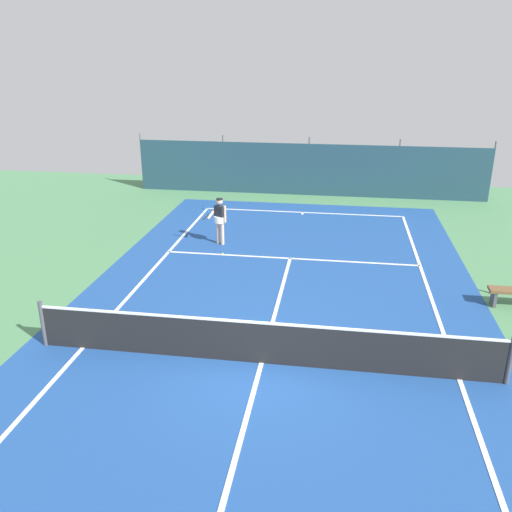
% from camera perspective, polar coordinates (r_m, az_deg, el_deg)
% --- Properties ---
extents(ground_plane, '(36.00, 36.00, 0.00)m').
position_cam_1_polar(ground_plane, '(11.87, 0.59, -11.26)').
color(ground_plane, '#4C8456').
extents(court_surface, '(11.02, 26.60, 0.01)m').
position_cam_1_polar(court_surface, '(11.87, 0.59, -11.24)').
color(court_surface, '#1E478C').
rests_on(court_surface, ground).
extents(tennis_net, '(10.12, 0.10, 1.10)m').
position_cam_1_polar(tennis_net, '(11.61, 0.60, -9.12)').
color(tennis_net, black).
rests_on(tennis_net, ground).
extents(back_fence, '(16.30, 0.98, 2.70)m').
position_cam_1_polar(back_fence, '(26.08, 5.60, 8.13)').
color(back_fence, '#1E3D4C').
rests_on(back_fence, ground).
extents(tennis_player, '(0.86, 0.62, 1.64)m').
position_cam_1_polar(tennis_player, '(18.68, -3.88, 4.07)').
color(tennis_player, '#D8AD8C').
rests_on(tennis_player, ground).
extents(tennis_ball_near_player, '(0.07, 0.07, 0.07)m').
position_cam_1_polar(tennis_ball_near_player, '(17.94, -3.58, 0.25)').
color(tennis_ball_near_player, '#CCDB33').
rests_on(tennis_ball_near_player, ground).
extents(parked_car, '(2.36, 4.37, 1.68)m').
position_cam_1_polar(parked_car, '(28.86, 12.36, 9.32)').
color(parked_car, silver).
rests_on(parked_car, ground).
extents(water_bottle, '(0.08, 0.08, 0.24)m').
position_cam_1_polar(water_bottle, '(16.39, 23.62, -3.24)').
color(water_bottle, '#D84C38').
rests_on(water_bottle, ground).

